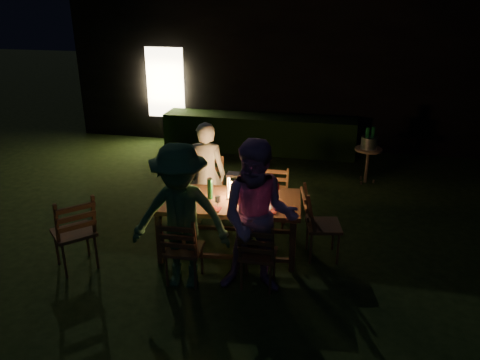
% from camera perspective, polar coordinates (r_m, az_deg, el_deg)
% --- Properties ---
extents(garden_envelope, '(40.00, 40.00, 3.20)m').
position_cam_1_polar(garden_envelope, '(12.42, 6.72, 13.80)').
color(garden_envelope, black).
rests_on(garden_envelope, ground).
extents(dining_table, '(1.96, 1.12, 0.78)m').
position_cam_1_polar(dining_table, '(6.18, -1.35, -3.03)').
color(dining_table, '#512D1B').
rests_on(dining_table, ground).
extents(chair_near_left, '(0.45, 0.48, 0.96)m').
position_cam_1_polar(chair_near_left, '(5.79, -6.85, -9.71)').
color(chair_near_left, '#512D1B').
rests_on(chair_near_left, ground).
extents(chair_near_right, '(0.43, 0.46, 0.94)m').
position_cam_1_polar(chair_near_right, '(5.67, 2.19, -10.36)').
color(chair_near_right, '#512D1B').
rests_on(chair_near_right, ground).
extents(chair_far_left, '(0.52, 0.55, 1.06)m').
position_cam_1_polar(chair_far_left, '(7.10, -4.09, -3.03)').
color(chair_far_left, '#512D1B').
rests_on(chair_far_left, ground).
extents(chair_far_right, '(0.42, 0.45, 0.92)m').
position_cam_1_polar(chair_far_right, '(7.02, 4.00, -3.74)').
color(chair_far_right, '#512D1B').
rests_on(chair_far_right, ground).
extents(chair_end, '(0.57, 0.54, 1.02)m').
position_cam_1_polar(chair_end, '(6.33, 9.85, -6.75)').
color(chair_end, '#512D1B').
rests_on(chair_end, ground).
extents(chair_spare, '(0.71, 0.71, 1.09)m').
position_cam_1_polar(chair_spare, '(6.35, -19.37, -7.46)').
color(chair_spare, '#512D1B').
rests_on(chair_spare, ground).
extents(person_house_side, '(0.62, 0.44, 1.60)m').
position_cam_1_polar(person_house_side, '(6.96, -4.13, 0.71)').
color(person_house_side, white).
rests_on(person_house_side, ground).
extents(person_opp_right, '(0.97, 0.79, 1.86)m').
position_cam_1_polar(person_opp_right, '(5.31, 2.27, -4.76)').
color(person_opp_right, '#B67DB3').
rests_on(person_opp_right, ground).
extents(person_opp_left, '(1.22, 0.78, 1.79)m').
position_cam_1_polar(person_opp_left, '(5.45, -7.24, -4.58)').
color(person_opp_left, '#32653A').
rests_on(person_opp_left, ground).
extents(lantern, '(0.16, 0.16, 0.35)m').
position_cam_1_polar(lantern, '(6.13, -0.85, -0.87)').
color(lantern, white).
rests_on(lantern, dining_table).
extents(plate_far_left, '(0.25, 0.25, 0.01)m').
position_cam_1_polar(plate_far_left, '(6.44, -5.95, -1.28)').
color(plate_far_left, white).
rests_on(plate_far_left, dining_table).
extents(plate_near_left, '(0.25, 0.25, 0.01)m').
position_cam_1_polar(plate_near_left, '(6.05, -6.82, -2.92)').
color(plate_near_left, white).
rests_on(plate_near_left, dining_table).
extents(plate_far_right, '(0.25, 0.25, 0.01)m').
position_cam_1_polar(plate_far_right, '(6.31, 2.96, -1.69)').
color(plate_far_right, white).
rests_on(plate_far_right, dining_table).
extents(plate_near_right, '(0.25, 0.25, 0.01)m').
position_cam_1_polar(plate_near_right, '(5.91, 2.69, -3.39)').
color(plate_near_right, white).
rests_on(plate_near_right, dining_table).
extents(wineglass_a, '(0.06, 0.06, 0.18)m').
position_cam_1_polar(wineglass_a, '(6.41, -3.69, -0.51)').
color(wineglass_a, '#59070F').
rests_on(wineglass_a, dining_table).
extents(wineglass_b, '(0.06, 0.06, 0.18)m').
position_cam_1_polar(wineglass_b, '(6.14, -8.19, -1.76)').
color(wineglass_b, '#59070F').
rests_on(wineglass_b, dining_table).
extents(wineglass_c, '(0.06, 0.06, 0.18)m').
position_cam_1_polar(wineglass_c, '(5.83, 1.19, -2.86)').
color(wineglass_c, '#59070F').
rests_on(wineglass_c, dining_table).
extents(wineglass_d, '(0.06, 0.06, 0.18)m').
position_cam_1_polar(wineglass_d, '(6.23, 4.51, -1.23)').
color(wineglass_d, '#59070F').
rests_on(wineglass_d, dining_table).
extents(wineglass_e, '(0.06, 0.06, 0.18)m').
position_cam_1_polar(wineglass_e, '(5.86, -2.73, -2.76)').
color(wineglass_e, silver).
rests_on(wineglass_e, dining_table).
extents(bottle_table, '(0.07, 0.07, 0.28)m').
position_cam_1_polar(bottle_table, '(6.13, -3.69, -1.08)').
color(bottle_table, '#0F471E').
rests_on(bottle_table, dining_table).
extents(napkin_left, '(0.18, 0.14, 0.01)m').
position_cam_1_polar(napkin_left, '(5.88, -3.23, -3.54)').
color(napkin_left, red).
rests_on(napkin_left, dining_table).
extents(napkin_right, '(0.18, 0.14, 0.01)m').
position_cam_1_polar(napkin_right, '(5.83, 3.62, -3.79)').
color(napkin_right, red).
rests_on(napkin_right, dining_table).
extents(phone, '(0.14, 0.07, 0.01)m').
position_cam_1_polar(phone, '(5.99, -7.64, -3.23)').
color(phone, black).
rests_on(phone, dining_table).
extents(side_table, '(0.49, 0.49, 0.66)m').
position_cam_1_polar(side_table, '(8.87, 15.36, 3.25)').
color(side_table, olive).
rests_on(side_table, ground).
extents(ice_bucket, '(0.30, 0.30, 0.22)m').
position_cam_1_polar(ice_bucket, '(8.81, 15.48, 4.41)').
color(ice_bucket, '#A5A8AD').
rests_on(ice_bucket, side_table).
extents(bottle_bucket_a, '(0.07, 0.07, 0.32)m').
position_cam_1_polar(bottle_bucket_a, '(8.76, 15.20, 4.67)').
color(bottle_bucket_a, '#0F471E').
rests_on(bottle_bucket_a, side_table).
extents(bottle_bucket_b, '(0.07, 0.07, 0.32)m').
position_cam_1_polar(bottle_bucket_b, '(8.84, 15.83, 4.76)').
color(bottle_bucket_b, '#0F471E').
rests_on(bottle_bucket_b, side_table).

